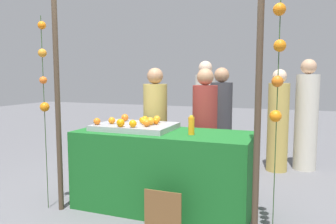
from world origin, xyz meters
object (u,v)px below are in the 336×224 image
at_px(vendor_left, 155,131).
at_px(orange_0, 125,118).
at_px(orange_1, 156,121).
at_px(juice_bottle, 191,126).
at_px(vendor_right, 205,135).
at_px(chalkboard_sign, 163,214).
at_px(stall_counter, 163,170).

bearing_deg(vendor_left, orange_0, -111.47).
height_order(orange_1, juice_bottle, juice_bottle).
relative_size(orange_0, vendor_right, 0.06).
height_order(orange_1, vendor_right, vendor_right).
distance_m(orange_0, orange_1, 0.47).
relative_size(chalkboard_sign, vendor_right, 0.28).
bearing_deg(juice_bottle, stall_counter, 168.33).
bearing_deg(juice_bottle, chalkboard_sign, -101.38).
distance_m(orange_1, chalkboard_sign, 1.08).
bearing_deg(vendor_right, chalkboard_sign, -91.91).
distance_m(stall_counter, orange_0, 0.82).
bearing_deg(orange_0, orange_1, -14.43).
bearing_deg(orange_1, vendor_left, 113.48).
bearing_deg(vendor_right, stall_counter, -111.20).
relative_size(stall_counter, juice_bottle, 9.53).
xyz_separation_m(orange_0, vendor_left, (0.19, 0.49, -0.23)).
distance_m(orange_1, vendor_right, 0.78).
distance_m(stall_counter, vendor_right, 0.83).
height_order(orange_0, vendor_left, vendor_left).
distance_m(orange_0, chalkboard_sign, 1.38).
distance_m(vendor_left, vendor_right, 0.67).
relative_size(stall_counter, chalkboard_sign, 4.40).
xyz_separation_m(orange_1, vendor_right, (0.41, 0.63, -0.23)).
bearing_deg(stall_counter, chalkboard_sign, -68.54).
relative_size(orange_1, vendor_right, 0.05).
relative_size(stall_counter, orange_0, 22.09).
height_order(orange_0, vendor_right, vendor_right).
xyz_separation_m(orange_1, juice_bottle, (0.47, -0.16, -0.00)).
bearing_deg(chalkboard_sign, stall_counter, 111.46).
relative_size(juice_bottle, vendor_right, 0.13).
bearing_deg(juice_bottle, orange_0, 163.09).
bearing_deg(stall_counter, orange_0, 160.13).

